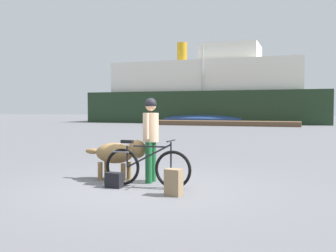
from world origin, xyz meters
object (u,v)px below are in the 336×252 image
object	(u,v)px
person_cyclist	(151,132)
dog	(119,153)
ferry_boat	(209,94)
sailboat_moored	(202,119)
backpack	(174,182)
handbag_pannier	(114,180)
bicycle	(147,167)

from	to	relation	value
person_cyclist	dog	world-z (taller)	person_cyclist
person_cyclist	ferry_boat	bearing A→B (deg)	101.38
ferry_boat	sailboat_moored	distance (m)	4.83
backpack	handbag_pannier	bearing A→B (deg)	168.25
handbag_pannier	sailboat_moored	distance (m)	31.61
dog	backpack	xyz separation A→B (m)	(1.55, -1.00, -0.33)
dog	sailboat_moored	world-z (taller)	sailboat_moored
dog	ferry_boat	distance (m)	34.94
bicycle	handbag_pannier	world-z (taller)	bicycle
person_cyclist	handbag_pannier	distance (m)	1.24
dog	sailboat_moored	distance (m)	30.84
bicycle	ferry_boat	distance (m)	35.56
person_cyclist	sailboat_moored	distance (m)	30.99
dog	handbag_pannier	size ratio (longest dim) A/B	4.39
bicycle	sailboat_moored	world-z (taller)	sailboat_moored
ferry_boat	sailboat_moored	size ratio (longest dim) A/B	2.91
person_cyclist	backpack	bearing A→B (deg)	-50.44
bicycle	dog	xyz separation A→B (m)	(-0.82, 0.46, 0.18)
person_cyclist	backpack	size ratio (longest dim) A/B	3.73
bicycle	backpack	distance (m)	0.92
bicycle	ferry_boat	bearing A→B (deg)	101.39
sailboat_moored	person_cyclist	bearing A→B (deg)	-77.66
bicycle	backpack	world-z (taller)	bicycle
backpack	sailboat_moored	size ratio (longest dim) A/B	0.05
dog	ferry_boat	xyz separation A→B (m)	(-6.18, 34.29, 2.57)
bicycle	sailboat_moored	xyz separation A→B (m)	(-6.72, 30.73, 0.09)
handbag_pannier	bicycle	bearing A→B (deg)	26.15
bicycle	ferry_boat	world-z (taller)	ferry_boat
backpack	handbag_pannier	world-z (taller)	backpack
dog	sailboat_moored	xyz separation A→B (m)	(-5.90, 30.27, -0.09)
bicycle	ferry_boat	xyz separation A→B (m)	(-7.00, 34.75, 2.74)
bicycle	dog	size ratio (longest dim) A/B	1.26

